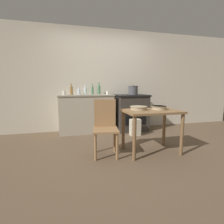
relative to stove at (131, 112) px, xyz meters
name	(u,v)px	position (x,y,z in m)	size (l,w,h in m)	color
ground_plane	(119,148)	(-0.70, -1.24, -0.46)	(14.00, 14.00, 0.00)	brown
wall_back	(101,80)	(-0.70, 0.34, 0.82)	(8.00, 0.07, 2.55)	beige
counter_cabinet	(86,114)	(-1.14, 0.06, 0.01)	(1.31, 0.53, 0.92)	#B2A893
stove	(131,112)	(0.00, 0.00, 0.00)	(0.80, 0.66, 0.91)	#38332D
work_table	(152,118)	(-0.22, -1.52, 0.14)	(0.92, 0.63, 0.73)	olive
chair	(105,126)	(-1.00, -1.43, 0.03)	(0.46, 0.46, 0.91)	#997047
flour_sack	(135,127)	(-0.09, -0.51, -0.27)	(0.23, 0.16, 0.38)	beige
stock_pot	(133,90)	(0.06, 0.03, 0.57)	(0.25, 0.25, 0.25)	#4C4C51
mixing_bowl_large	(139,108)	(-0.41, -1.42, 0.30)	(0.29, 0.29, 0.06)	tan
mixing_bowl_small	(159,107)	(-0.05, -1.47, 0.30)	(0.27, 0.27, 0.06)	tan
bottle_far_left	(85,91)	(-1.14, 0.16, 0.55)	(0.08, 0.08, 0.23)	silver
bottle_left	(99,90)	(-0.79, 0.20, 0.58)	(0.08, 0.08, 0.29)	#517F5B
bottle_mid_left	(79,92)	(-1.30, 0.10, 0.53)	(0.08, 0.08, 0.17)	silver
bottle_center_left	(71,90)	(-1.47, 0.14, 0.57)	(0.07, 0.07, 0.26)	olive
bottle_center	(92,90)	(-0.97, 0.15, 0.57)	(0.06, 0.06, 0.26)	#517F5B
cup_center_right	(108,93)	(-0.63, -0.05, 0.51)	(0.08, 0.08, 0.09)	silver
cup_mid_right	(64,93)	(-1.64, 0.03, 0.51)	(0.07, 0.07, 0.10)	silver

